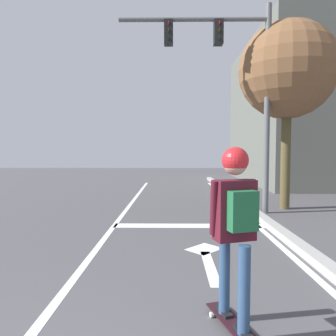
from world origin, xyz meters
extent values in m
cube|color=silver|center=(0.01, 6.00, 0.00)|extent=(0.12, 20.00, 0.01)
cube|color=silver|center=(3.31, 6.00, 0.00)|extent=(0.12, 20.00, 0.01)
cube|color=silver|center=(1.74, 6.60, 0.00)|extent=(3.44, 0.40, 0.01)
cube|color=silver|center=(1.91, 4.07, 0.00)|extent=(0.16, 1.40, 0.01)
cube|color=silver|center=(1.91, 4.92, 0.00)|extent=(0.71, 0.71, 0.01)
cube|color=#A3A19C|center=(3.56, 6.00, 0.07)|extent=(0.24, 24.00, 0.14)
cube|color=black|center=(1.93, 2.42, 0.08)|extent=(0.44, 0.87, 0.02)
cube|color=#B2B2B7|center=(1.84, 2.70, 0.06)|extent=(0.16, 0.09, 0.01)
cylinder|color=silver|center=(1.75, 2.67, 0.03)|extent=(0.05, 0.06, 0.06)
cylinder|color=silver|center=(1.93, 2.73, 0.03)|extent=(0.05, 0.06, 0.06)
cylinder|color=navy|center=(1.87, 2.60, 0.49)|extent=(0.11, 0.11, 0.81)
cube|color=black|center=(1.87, 2.60, 0.10)|extent=(0.16, 0.26, 0.03)
cylinder|color=navy|center=(1.98, 2.24, 0.49)|extent=(0.11, 0.11, 0.81)
cube|color=black|center=(1.98, 2.24, 0.10)|extent=(0.16, 0.26, 0.03)
cube|color=#511522|center=(1.93, 2.42, 1.17)|extent=(0.41, 0.29, 0.57)
cylinder|color=#511522|center=(1.73, 2.39, 1.20)|extent=(0.07, 0.14, 0.52)
cylinder|color=#511522|center=(2.11, 2.51, 1.20)|extent=(0.07, 0.10, 0.52)
sphere|color=tan|center=(1.93, 2.42, 1.61)|extent=(0.22, 0.22, 0.22)
sphere|color=red|center=(1.93, 2.42, 1.64)|extent=(0.25, 0.25, 0.25)
cube|color=#1D5F37|center=(1.97, 2.29, 1.19)|extent=(0.29, 0.21, 0.36)
cylinder|color=#595C5D|center=(3.93, 8.10, 2.82)|extent=(0.16, 0.16, 5.65)
cylinder|color=#595C5D|center=(1.92, 8.10, 5.24)|extent=(4.02, 0.12, 0.12)
cube|color=black|center=(2.59, 8.10, 4.89)|extent=(0.24, 0.28, 0.64)
cylinder|color=red|center=(2.59, 7.95, 5.09)|extent=(0.02, 0.10, 0.10)
cylinder|color=#3C3106|center=(2.59, 7.95, 4.89)|extent=(0.02, 0.10, 0.10)
cylinder|color=black|center=(2.59, 7.95, 4.69)|extent=(0.02, 0.10, 0.10)
cube|color=black|center=(1.25, 8.10, 4.89)|extent=(0.24, 0.28, 0.64)
cylinder|color=red|center=(1.25, 7.95, 5.09)|extent=(0.02, 0.10, 0.10)
cylinder|color=#3C3106|center=(1.25, 7.95, 4.89)|extent=(0.02, 0.10, 0.10)
cylinder|color=black|center=(1.25, 7.95, 4.69)|extent=(0.02, 0.10, 0.10)
cylinder|color=brown|center=(4.69, 8.74, 1.61)|extent=(0.28, 0.28, 3.21)
sphere|color=brown|center=(4.69, 8.74, 4.05)|extent=(2.79, 2.79, 2.79)
camera|label=1|loc=(1.34, -0.48, 1.74)|focal=33.37mm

